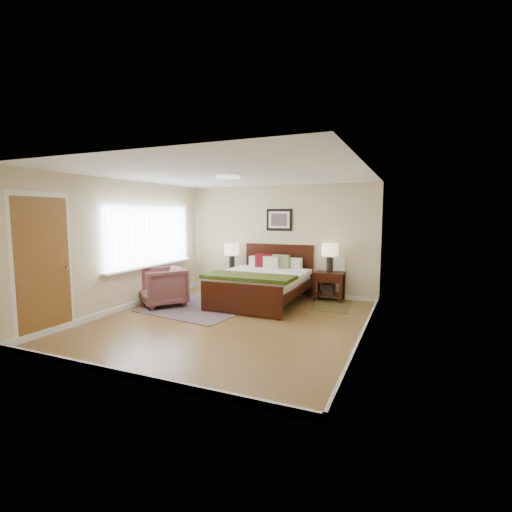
{
  "coord_description": "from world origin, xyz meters",
  "views": [
    {
      "loc": [
        2.9,
        -5.55,
        1.83
      ],
      "look_at": [
        0.11,
        0.91,
        1.05
      ],
      "focal_mm": 26.0,
      "sensor_mm": 36.0,
      "label": 1
    }
  ],
  "objects_px": {
    "lamp_right": "(330,252)",
    "armchair": "(163,287)",
    "lamp_left": "(232,252)",
    "nightstand_right": "(329,283)",
    "bed": "(262,278)",
    "nightstand_left": "(232,275)",
    "rug_persian": "(214,303)"
  },
  "relations": [
    {
      "from": "rug_persian",
      "to": "nightstand_right",
      "type": "bearing_deg",
      "value": 38.6
    },
    {
      "from": "nightstand_left",
      "to": "nightstand_right",
      "type": "bearing_deg",
      "value": 0.17
    },
    {
      "from": "nightstand_right",
      "to": "nightstand_left",
      "type": "bearing_deg",
      "value": -179.83
    },
    {
      "from": "bed",
      "to": "rug_persian",
      "type": "xyz_separation_m",
      "value": [
        -0.9,
        -0.46,
        -0.52
      ]
    },
    {
      "from": "lamp_right",
      "to": "armchair",
      "type": "height_order",
      "value": "lamp_right"
    },
    {
      "from": "nightstand_left",
      "to": "bed",
      "type": "bearing_deg",
      "value": -35.3
    },
    {
      "from": "nightstand_left",
      "to": "rug_persian",
      "type": "distance_m",
      "value": 1.33
    },
    {
      "from": "lamp_right",
      "to": "lamp_left",
      "type": "bearing_deg",
      "value": 180.0
    },
    {
      "from": "nightstand_right",
      "to": "lamp_right",
      "type": "relative_size",
      "value": 1.01
    },
    {
      "from": "bed",
      "to": "nightstand_right",
      "type": "height_order",
      "value": "bed"
    },
    {
      "from": "lamp_right",
      "to": "rug_persian",
      "type": "relative_size",
      "value": 0.23
    },
    {
      "from": "nightstand_right",
      "to": "lamp_right",
      "type": "xyz_separation_m",
      "value": [
        0.0,
        0.01,
        0.67
      ]
    },
    {
      "from": "lamp_left",
      "to": "armchair",
      "type": "bearing_deg",
      "value": -110.23
    },
    {
      "from": "lamp_left",
      "to": "rug_persian",
      "type": "relative_size",
      "value": 0.23
    },
    {
      "from": "bed",
      "to": "rug_persian",
      "type": "height_order",
      "value": "bed"
    },
    {
      "from": "nightstand_left",
      "to": "lamp_left",
      "type": "xyz_separation_m",
      "value": [
        0.0,
        0.02,
        0.55
      ]
    },
    {
      "from": "lamp_left",
      "to": "nightstand_right",
      "type": "bearing_deg",
      "value": -0.3
    },
    {
      "from": "lamp_left",
      "to": "rug_persian",
      "type": "height_order",
      "value": "lamp_left"
    },
    {
      "from": "nightstand_left",
      "to": "armchair",
      "type": "relative_size",
      "value": 0.63
    },
    {
      "from": "lamp_left",
      "to": "rug_persian",
      "type": "distance_m",
      "value": 1.6
    },
    {
      "from": "bed",
      "to": "nightstand_left",
      "type": "bearing_deg",
      "value": 144.7
    },
    {
      "from": "rug_persian",
      "to": "lamp_right",
      "type": "bearing_deg",
      "value": 38.84
    },
    {
      "from": "nightstand_right",
      "to": "armchair",
      "type": "distance_m",
      "value": 3.49
    },
    {
      "from": "nightstand_right",
      "to": "lamp_left",
      "type": "relative_size",
      "value": 1.01
    },
    {
      "from": "lamp_right",
      "to": "armchair",
      "type": "distance_m",
      "value": 3.55
    },
    {
      "from": "lamp_right",
      "to": "rug_persian",
      "type": "distance_m",
      "value": 2.68
    },
    {
      "from": "armchair",
      "to": "lamp_left",
      "type": "bearing_deg",
      "value": 107.47
    },
    {
      "from": "rug_persian",
      "to": "nightstand_left",
      "type": "bearing_deg",
      "value": 107.98
    },
    {
      "from": "nightstand_right",
      "to": "rug_persian",
      "type": "relative_size",
      "value": 0.24
    },
    {
      "from": "bed",
      "to": "nightstand_right",
      "type": "distance_m",
      "value": 1.47
    },
    {
      "from": "nightstand_left",
      "to": "lamp_right",
      "type": "height_order",
      "value": "lamp_right"
    },
    {
      "from": "lamp_left",
      "to": "rug_persian",
      "type": "xyz_separation_m",
      "value": [
        0.22,
        -1.27,
        -0.96
      ]
    }
  ]
}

